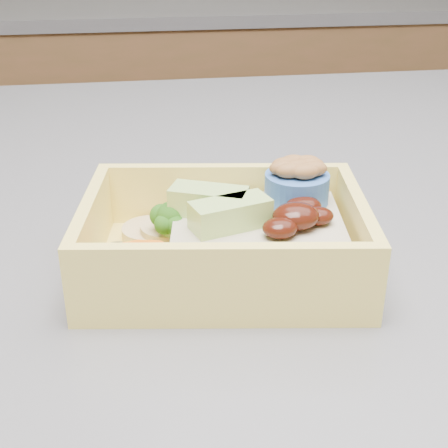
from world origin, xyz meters
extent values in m
cube|color=brown|center=(0.00, 1.20, 0.45)|extent=(3.20, 0.60, 0.90)
cube|color=#3A3A3F|center=(0.00, 1.20, 0.92)|extent=(3.20, 0.62, 0.03)
cube|color=#3A3A3F|center=(0.00, -0.10, 0.90)|extent=(1.24, 0.84, 0.04)
cube|color=#FFE469|center=(-0.12, -0.25, 0.92)|extent=(0.20, 0.16, 0.01)
cube|color=#FFE469|center=(-0.11, -0.18, 0.95)|extent=(0.18, 0.04, 0.05)
cube|color=#FFE469|center=(-0.13, -0.31, 0.95)|extent=(0.18, 0.04, 0.05)
cube|color=#FFE469|center=(-0.03, -0.26, 0.95)|extent=(0.03, 0.12, 0.05)
cube|color=#FFE469|center=(-0.21, -0.23, 0.95)|extent=(0.03, 0.12, 0.05)
cube|color=tan|center=(-0.10, -0.25, 0.94)|extent=(0.13, 0.12, 0.03)
ellipsoid|color=black|center=(-0.07, -0.26, 0.97)|extent=(0.03, 0.03, 0.02)
ellipsoid|color=black|center=(-0.06, -0.24, 0.96)|extent=(0.03, 0.02, 0.01)
ellipsoid|color=black|center=(-0.09, -0.27, 0.96)|extent=(0.03, 0.02, 0.01)
ellipsoid|color=black|center=(-0.06, -0.26, 0.96)|extent=(0.02, 0.02, 0.01)
cube|color=#AFD770|center=(-0.12, -0.25, 0.97)|extent=(0.06, 0.04, 0.02)
cube|color=#AFD770|center=(-0.13, -0.23, 0.97)|extent=(0.06, 0.04, 0.02)
cylinder|color=#7AAA5B|center=(-0.15, -0.23, 0.94)|extent=(0.01, 0.01, 0.02)
sphere|color=#286116|center=(-0.15, -0.23, 0.95)|extent=(0.02, 0.02, 0.02)
sphere|color=#286116|center=(-0.14, -0.22, 0.95)|extent=(0.02, 0.02, 0.02)
sphere|color=#286116|center=(-0.16, -0.22, 0.95)|extent=(0.02, 0.02, 0.02)
sphere|color=#286116|center=(-0.15, -0.23, 0.95)|extent=(0.01, 0.01, 0.01)
sphere|color=#286116|center=(-0.16, -0.23, 0.95)|extent=(0.01, 0.01, 0.01)
sphere|color=#286116|center=(-0.15, -0.22, 0.95)|extent=(0.01, 0.01, 0.01)
cylinder|color=yellow|center=(-0.18, -0.27, 0.94)|extent=(0.05, 0.05, 0.02)
cylinder|color=orange|center=(-0.18, -0.26, 0.95)|extent=(0.02, 0.02, 0.00)
cylinder|color=orange|center=(-0.18, -0.27, 0.95)|extent=(0.02, 0.02, 0.00)
cylinder|color=orange|center=(-0.17, -0.27, 0.95)|extent=(0.02, 0.02, 0.00)
cylinder|color=tan|center=(-0.17, -0.20, 0.93)|extent=(0.04, 0.04, 0.01)
cylinder|color=tan|center=(-0.15, -0.21, 0.94)|extent=(0.04, 0.04, 0.01)
ellipsoid|color=white|center=(-0.13, -0.20, 0.94)|extent=(0.02, 0.02, 0.02)
ellipsoid|color=white|center=(-0.19, -0.25, 0.94)|extent=(0.02, 0.02, 0.02)
cylinder|color=#3462B4|center=(-0.06, -0.22, 0.97)|extent=(0.05, 0.05, 0.02)
ellipsoid|color=brown|center=(-0.06, -0.22, 0.98)|extent=(0.02, 0.02, 0.01)
ellipsoid|color=brown|center=(-0.05, -0.22, 0.98)|extent=(0.02, 0.02, 0.01)
ellipsoid|color=brown|center=(-0.07, -0.21, 0.98)|extent=(0.02, 0.02, 0.01)
ellipsoid|color=brown|center=(-0.06, -0.23, 0.98)|extent=(0.02, 0.02, 0.01)
ellipsoid|color=brown|center=(-0.07, -0.22, 0.98)|extent=(0.02, 0.02, 0.01)
ellipsoid|color=brown|center=(-0.05, -0.22, 0.98)|extent=(0.02, 0.02, 0.01)
ellipsoid|color=brown|center=(-0.06, -0.21, 0.98)|extent=(0.02, 0.02, 0.01)
ellipsoid|color=brown|center=(-0.05, -0.21, 0.98)|extent=(0.02, 0.02, 0.01)
ellipsoid|color=brown|center=(-0.07, -0.22, 0.98)|extent=(0.02, 0.02, 0.01)
camera|label=1|loc=(-0.18, -0.61, 1.14)|focal=50.00mm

